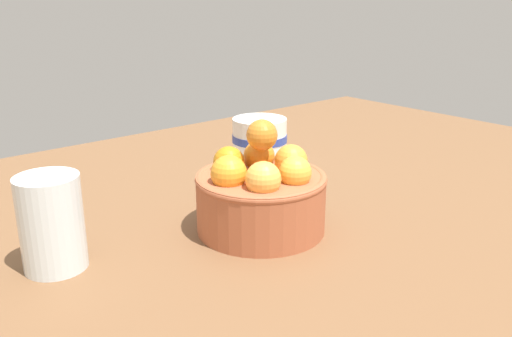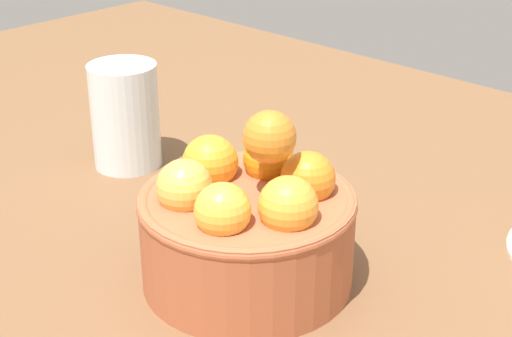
# 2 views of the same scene
# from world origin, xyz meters

# --- Properties ---
(ground_plane) EXTENTS (1.49, 1.01, 0.04)m
(ground_plane) POSITION_xyz_m (0.00, 0.00, -0.02)
(ground_plane) COLOR brown
(terracotta_bowl) EXTENTS (0.15, 0.15, 0.13)m
(terracotta_bowl) POSITION_xyz_m (0.00, 0.00, 0.05)
(terracotta_bowl) COLOR #AD5938
(terracotta_bowl) RESTS_ON ground_plane
(water_glass) EXTENTS (0.06, 0.06, 0.10)m
(water_glass) POSITION_xyz_m (-0.22, 0.07, 0.05)
(water_glass) COLOR silver
(water_glass) RESTS_ON ground_plane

